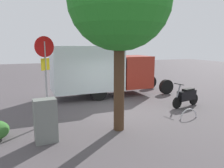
{
  "coord_description": "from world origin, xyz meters",
  "views": [
    {
      "loc": [
        3.83,
        8.61,
        3.01
      ],
      "look_at": [
        0.1,
        -0.73,
        1.21
      ],
      "focal_mm": 34.98,
      "sensor_mm": 36.0,
      "label": 1
    }
  ],
  "objects_px": {
    "utility_cabinet": "(46,121)",
    "bike_rack_hoop": "(188,118)",
    "box_truck_near": "(102,69)",
    "stop_sign": "(45,67)",
    "motorcycle": "(186,96)"
  },
  "relations": [
    {
      "from": "utility_cabinet",
      "to": "bike_rack_hoop",
      "type": "bearing_deg",
      "value": -178.67
    },
    {
      "from": "bike_rack_hoop",
      "to": "box_truck_near",
      "type": "bearing_deg",
      "value": -68.93
    },
    {
      "from": "stop_sign",
      "to": "motorcycle",
      "type": "bearing_deg",
      "value": 179.87
    },
    {
      "from": "box_truck_near",
      "to": "bike_rack_hoop",
      "type": "xyz_separation_m",
      "value": [
        -2.0,
        5.18,
        -1.63
      ]
    },
    {
      "from": "motorcycle",
      "to": "bike_rack_hoop",
      "type": "height_order",
      "value": "motorcycle"
    },
    {
      "from": "utility_cabinet",
      "to": "stop_sign",
      "type": "bearing_deg",
      "value": -97.54
    },
    {
      "from": "motorcycle",
      "to": "stop_sign",
      "type": "xyz_separation_m",
      "value": [
        6.62,
        -0.01,
        1.7
      ]
    },
    {
      "from": "utility_cabinet",
      "to": "bike_rack_hoop",
      "type": "height_order",
      "value": "utility_cabinet"
    },
    {
      "from": "motorcycle",
      "to": "utility_cabinet",
      "type": "bearing_deg",
      "value": 2.01
    },
    {
      "from": "box_truck_near",
      "to": "utility_cabinet",
      "type": "relative_size",
      "value": 5.22
    },
    {
      "from": "motorcycle",
      "to": "utility_cabinet",
      "type": "xyz_separation_m",
      "value": [
        6.84,
        1.63,
        0.17
      ]
    },
    {
      "from": "box_truck_near",
      "to": "stop_sign",
      "type": "bearing_deg",
      "value": -133.54
    },
    {
      "from": "box_truck_near",
      "to": "motorcycle",
      "type": "distance_m",
      "value": 4.96
    },
    {
      "from": "box_truck_near",
      "to": "stop_sign",
      "type": "xyz_separation_m",
      "value": [
        3.49,
        3.67,
        0.59
      ]
    },
    {
      "from": "utility_cabinet",
      "to": "bike_rack_hoop",
      "type": "distance_m",
      "value": 5.75
    }
  ]
}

